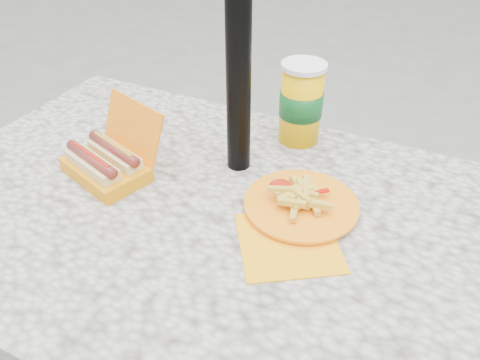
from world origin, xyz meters
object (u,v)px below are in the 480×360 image
at_px(umbrella_pole, 238,1).
at_px(fries_plate, 299,206).
at_px(soda_cup, 301,103).
at_px(hotdog_box, 107,162).

xyz_separation_m(umbrella_pole, fries_plate, (0.17, -0.09, -0.34)).
distance_m(umbrella_pole, soda_cup, 0.31).
bearing_deg(fries_plate, hotdog_box, -171.10).
bearing_deg(soda_cup, umbrella_pole, -116.57).
relative_size(umbrella_pole, fries_plate, 6.65).
bearing_deg(fries_plate, soda_cup, 110.53).
bearing_deg(umbrella_pole, hotdog_box, -146.60).
distance_m(hotdog_box, fries_plate, 0.41).
height_order(fries_plate, soda_cup, soda_cup).
bearing_deg(hotdog_box, umbrella_pole, 51.50).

